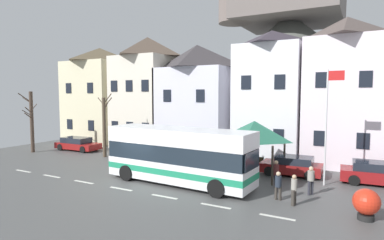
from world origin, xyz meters
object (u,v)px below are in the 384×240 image
Objects in this scene: townhouse_00 at (101,95)px; bare_tree_00 at (104,126)px; public_bench at (252,162)px; flagpole at (328,119)px; transit_bus at (179,156)px; townhouse_02 at (197,99)px; parked_car_01 at (292,166)px; parked_car_02 at (139,150)px; parked_car_00 at (77,144)px; bus_shelter at (254,131)px; townhouse_03 at (271,95)px; townhouse_04 at (345,91)px; townhouse_01 at (148,92)px; pedestrian_03 at (276,172)px; pedestrian_01 at (278,184)px; hilltop_castle at (288,70)px; bare_tree_01 at (32,121)px; pedestrian_02 at (311,178)px; harbour_buoy at (366,203)px; parked_car_03 at (380,174)px; pedestrian_00 at (294,190)px.

bare_tree_00 is at bearing -44.28° from townhouse_00.
flagpole is (5.29, -2.20, 3.54)m from public_bench.
townhouse_02 is at bearing 114.91° from transit_bus.
flagpole is (2.27, -1.60, 3.38)m from parked_car_01.
parked_car_02 is at bearing -29.80° from townhouse_00.
townhouse_00 is 10.23m from bare_tree_00.
transit_bus is at bearing -22.03° from parked_car_00.
townhouse_00 reaches higher than bus_shelter.
townhouse_04 is at bearing 6.05° from townhouse_03.
townhouse_03 reaches higher than townhouse_00.
townhouse_01 is 18.76m from pedestrian_03.
townhouse_04 reaches higher than townhouse_03.
pedestrian_01 is at bearing -25.84° from townhouse_00.
hilltop_castle is (10.18, 20.61, 3.25)m from townhouse_01.
transit_bus is 1.67× the size of bare_tree_01.
flagpole is 1.24× the size of bare_tree_00.
bus_shelter is at bearing 52.07° from transit_bus.
pedestrian_01 is (3.22, -10.71, -4.56)m from townhouse_03.
townhouse_01 is 7.46m from bare_tree_00.
townhouse_00 is at bearing 163.92° from flagpole.
pedestrian_01 is (-2.42, -11.31, -4.87)m from townhouse_04.
pedestrian_02 is (24.53, -9.54, -4.45)m from townhouse_00.
townhouse_02 is at bearing -2.29° from townhouse_00.
hilltop_castle is 29.84m from bare_tree_00.
townhouse_02 is 2.22× the size of parked_car_00.
transit_bus is 1.38× the size of flagpole.
pedestrian_02 is at bearing -11.79° from parked_car_00.
townhouse_04 is at bearing -67.21° from hilltop_castle.
parked_car_01 is at bearing 4.65° from bare_tree_00.
pedestrian_01 reaches higher than parked_car_01.
harbour_buoy is at bearing -37.16° from bus_shelter.
bus_shelter is 0.94× the size of parked_car_01.
bare_tree_01 is at bearing 5.88° from parked_car_01.
pedestrian_01 is at bearing -15.01° from bare_tree_00.
townhouse_00 is 12.23m from parked_car_02.
parked_car_03 is at bearing -14.32° from townhouse_01.
pedestrian_03 is 5.50m from harbour_buoy.
pedestrian_03 is at bearing 84.70° from parked_car_01.
pedestrian_00 is 0.93× the size of public_bench.
transit_bus is at bearing -44.39° from parked_car_02.
townhouse_01 is at bearing 149.46° from harbour_buoy.
parked_car_03 is (2.38, -5.56, -5.03)m from townhouse_04.
pedestrian_02 is at bearing 136.16° from harbour_buoy.
hilltop_castle is 30.06× the size of harbour_buoy.
townhouse_03 is 1.56× the size of flagpole.
townhouse_04 reaches higher than parked_car_02.
parked_car_01 is (5.71, 5.45, -1.08)m from transit_bus.
bare_tree_00 reaches higher than harbour_buoy.
parked_car_03 is 4.76m from flagpole.
townhouse_04 is at bearing 55.89° from transit_bus.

